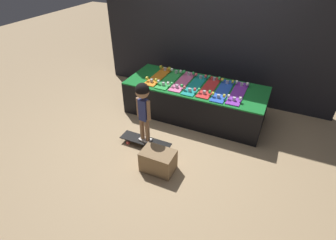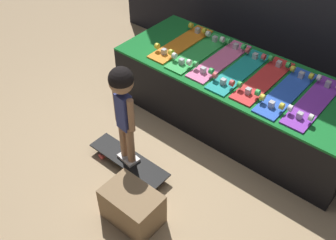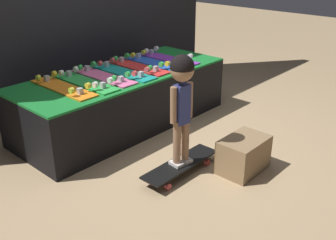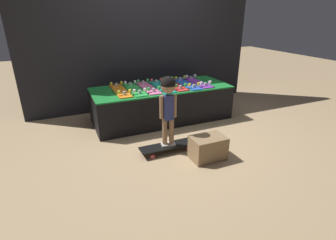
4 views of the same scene
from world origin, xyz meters
name	(u,v)px [view 2 (image 2 of 4)]	position (x,y,z in m)	size (l,w,h in m)	color
ground_plane	(195,155)	(0.00, 0.00, 0.00)	(16.00, 16.00, 0.00)	tan
display_rack	(237,97)	(0.00, 0.60, 0.28)	(2.20, 0.87, 0.55)	black
skateboard_orange_on_rack	(181,43)	(-0.66, 0.63, 0.57)	(0.19, 0.76, 0.09)	orange
skateboard_green_on_rack	(199,52)	(-0.44, 0.60, 0.57)	(0.19, 0.76, 0.09)	green
skateboard_pink_on_rack	(220,60)	(-0.22, 0.62, 0.57)	(0.19, 0.76, 0.09)	pink
skateboard_teal_on_rack	(240,71)	(0.00, 0.59, 0.57)	(0.19, 0.76, 0.09)	teal
skateboard_red_on_rack	(264,79)	(0.22, 0.61, 0.57)	(0.19, 0.76, 0.09)	red
skateboard_blue_on_rack	(287,91)	(0.44, 0.58, 0.57)	(0.19, 0.76, 0.09)	blue
skateboard_purple_on_rack	(314,101)	(0.66, 0.60, 0.57)	(0.19, 0.76, 0.09)	purple
skateboard_on_floor	(129,160)	(-0.34, -0.45, 0.07)	(0.74, 0.20, 0.09)	black
child	(123,99)	(-0.34, -0.45, 0.72)	(0.21, 0.18, 0.89)	silver
storage_box	(132,206)	(0.04, -0.80, 0.14)	(0.41, 0.28, 0.29)	#8E704C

